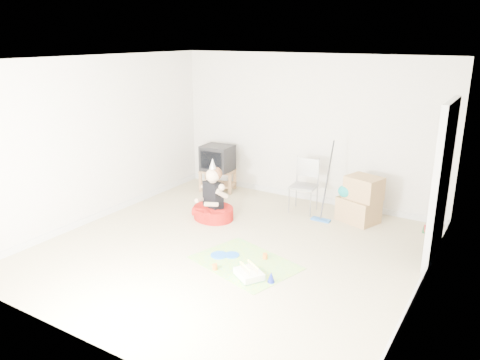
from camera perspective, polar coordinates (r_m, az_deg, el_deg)
The scene contains 16 objects.
ground at distance 6.67m, azimuth -1.08°, elevation -8.42°, with size 5.00×5.00×0.00m, color #C3B48C.
doorway_recess at distance 6.57m, azimuth 23.47°, elevation -0.69°, with size 0.02×0.90×2.05m, color black.
tv_stand at distance 9.04m, azimuth -2.73°, elevation 0.24°, with size 0.74×0.58×0.41m.
crt_tv at distance 8.93m, azimuth -2.76°, elevation 2.70°, with size 0.56×0.46×0.48m, color black.
folding_chair at distance 7.95m, azimuth 7.77°, elevation -0.78°, with size 0.45×0.43×0.92m.
cardboard_boxes at distance 7.72m, azimuth 14.41°, elevation -2.39°, with size 0.72×0.63×0.76m.
floor_mop at distance 7.65m, azimuth 9.91°, elevation -3.11°, with size 0.32×0.42×1.27m.
book_pile at distance 7.80m, azimuth 22.21°, elevation -5.63°, with size 0.23×0.27×0.06m.
seated_woman at distance 7.66m, azimuth -3.27°, elevation -3.14°, with size 0.88×0.88×1.02m.
party_mat at distance 6.29m, azimuth 0.60°, elevation -10.05°, with size 1.32×0.95×0.01m, color #EC318B.
birthday_cake at distance 5.92m, azimuth 1.10°, elevation -11.45°, with size 0.43×0.41×0.16m.
blue_plate_near at distance 6.48m, azimuth -1.02°, elevation -9.12°, with size 0.21×0.21×0.01m, color blue.
blue_plate_far at distance 6.48m, azimuth -2.56°, elevation -9.13°, with size 0.24×0.24×0.01m, color blue.
orange_cup_near at distance 6.38m, azimuth 3.08°, elevation -9.26°, with size 0.07×0.07×0.07m, color orange.
orange_cup_far at distance 6.11m, azimuth -3.08°, elevation -10.54°, with size 0.06×0.06×0.07m, color orange.
blue_party_hat at distance 5.82m, azimuth 3.82°, elevation -11.71°, with size 0.09×0.09×0.14m, color #1726A3.
Camera 1 is at (3.25, -5.05, 2.89)m, focal length 35.00 mm.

